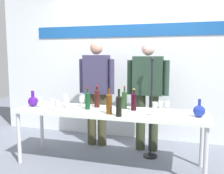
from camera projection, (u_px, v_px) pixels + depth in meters
name	position (u px, v px, depth m)	size (l,w,h in m)	color
ground_plane	(109.00, 165.00, 3.24)	(10.00, 10.00, 0.00)	slate
back_wall	(129.00, 51.00, 4.22)	(4.90, 0.11, 3.00)	white
display_table	(109.00, 115.00, 3.15)	(2.44, 0.65, 0.73)	white
decanter_blue_left	(33.00, 101.00, 3.40)	(0.14, 0.14, 0.22)	#451485
decanter_blue_right	(199.00, 111.00, 2.80)	(0.14, 0.14, 0.21)	#1C2F9B
presenter_left	(97.00, 87.00, 3.87)	(0.58, 0.22, 1.64)	#3A3924
presenter_right	(148.00, 89.00, 3.65)	(0.62, 0.22, 1.62)	#2F3823
wine_bottle_0	(88.00, 100.00, 3.21)	(0.07, 0.07, 0.29)	#0F381D
wine_bottle_1	(97.00, 98.00, 3.33)	(0.07, 0.07, 0.30)	#371312
wine_bottle_2	(124.00, 99.00, 3.25)	(0.07, 0.07, 0.30)	#223F1E
wine_bottle_3	(109.00, 103.00, 2.94)	(0.07, 0.07, 0.33)	#562D0C
wine_bottle_4	(134.00, 101.00, 3.14)	(0.07, 0.07, 0.28)	black
wine_bottle_5	(119.00, 105.00, 2.82)	(0.07, 0.07, 0.32)	black
wine_glass_left_0	(66.00, 98.00, 3.40)	(0.07, 0.07, 0.17)	white
wine_glass_left_1	(41.00, 100.00, 3.30)	(0.07, 0.07, 0.15)	white
wine_glass_left_2	(82.00, 99.00, 3.41)	(0.06, 0.06, 0.15)	white
wine_glass_left_3	(52.00, 102.00, 3.15)	(0.07, 0.07, 0.14)	white
wine_glass_left_4	(67.00, 100.00, 3.27)	(0.06, 0.06, 0.15)	white
wine_glass_left_5	(57.00, 104.00, 3.04)	(0.06, 0.06, 0.15)	white
wine_glass_right_0	(160.00, 104.00, 2.99)	(0.06, 0.06, 0.15)	white
wine_glass_right_1	(167.00, 104.00, 3.08)	(0.07, 0.07, 0.13)	white
wine_glass_right_2	(155.00, 106.00, 2.83)	(0.06, 0.06, 0.17)	white
microphone_stand	(151.00, 125.00, 3.43)	(0.20, 0.20, 1.41)	black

